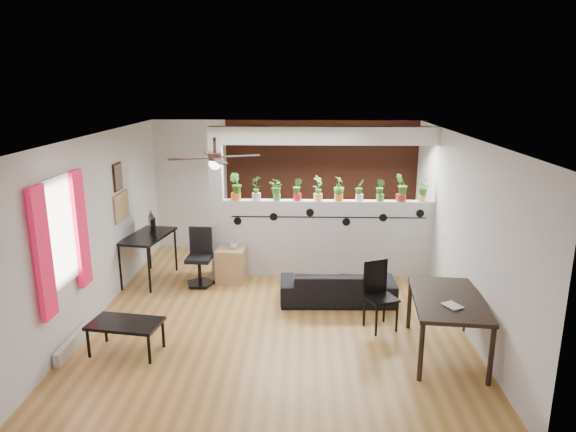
% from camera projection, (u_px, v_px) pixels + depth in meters
% --- Properties ---
extents(room_shell, '(6.30, 7.10, 2.90)m').
position_uv_depth(room_shell, '(277.00, 227.00, 7.33)').
color(room_shell, olive).
rests_on(room_shell, ground).
extents(partition_wall, '(3.60, 0.18, 1.35)m').
position_uv_depth(partition_wall, '(327.00, 238.00, 8.92)').
color(partition_wall, '#BCBCC1').
rests_on(partition_wall, ground).
extents(ceiling_header, '(3.60, 0.18, 0.30)m').
position_uv_depth(ceiling_header, '(330.00, 136.00, 8.47)').
color(ceiling_header, silver).
rests_on(ceiling_header, room_shell).
extents(pier_column, '(0.22, 0.20, 2.60)m').
position_uv_depth(pier_column, '(217.00, 203.00, 8.82)').
color(pier_column, '#BCBCC1').
rests_on(pier_column, ground).
extents(brick_panel, '(3.90, 0.05, 2.60)m').
position_uv_depth(brick_panel, '(325.00, 186.00, 10.18)').
color(brick_panel, '#A0492E').
rests_on(brick_panel, ground).
extents(vine_decal, '(3.31, 0.01, 0.30)m').
position_uv_depth(vine_decal, '(328.00, 217.00, 8.72)').
color(vine_decal, black).
rests_on(vine_decal, partition_wall).
extents(window_assembly, '(0.09, 1.30, 1.55)m').
position_uv_depth(window_assembly, '(61.00, 236.00, 6.20)').
color(window_assembly, white).
rests_on(window_assembly, room_shell).
extents(baseboard_heater, '(0.08, 1.00, 0.18)m').
position_uv_depth(baseboard_heater, '(74.00, 342.00, 6.56)').
color(baseboard_heater, beige).
rests_on(baseboard_heater, ground).
extents(corkboard, '(0.03, 0.60, 0.45)m').
position_uv_depth(corkboard, '(122.00, 207.00, 8.32)').
color(corkboard, '#A57B4F').
rests_on(corkboard, room_shell).
extents(framed_art, '(0.03, 0.34, 0.44)m').
position_uv_depth(framed_art, '(118.00, 177.00, 8.15)').
color(framed_art, '#8C7259').
rests_on(framed_art, room_shell).
extents(ceiling_fan, '(1.19, 1.19, 0.43)m').
position_uv_depth(ceiling_fan, '(215.00, 159.00, 6.81)').
color(ceiling_fan, black).
rests_on(ceiling_fan, room_shell).
extents(potted_plant_0, '(0.29, 0.25, 0.46)m').
position_uv_depth(potted_plant_0, '(236.00, 186.00, 8.73)').
color(potted_plant_0, orange).
rests_on(potted_plant_0, partition_wall).
extents(potted_plant_1, '(0.28, 0.27, 0.42)m').
position_uv_depth(potted_plant_1, '(256.00, 187.00, 8.73)').
color(potted_plant_1, silver).
rests_on(potted_plant_1, partition_wall).
extents(potted_plant_2, '(0.24, 0.23, 0.38)m').
position_uv_depth(potted_plant_2, '(277.00, 189.00, 8.72)').
color(potted_plant_2, '#438630').
rests_on(potted_plant_2, partition_wall).
extents(potted_plant_3, '(0.24, 0.22, 0.39)m').
position_uv_depth(potted_plant_3, '(297.00, 188.00, 8.71)').
color(potted_plant_3, red).
rests_on(potted_plant_3, partition_wall).
extents(potted_plant_4, '(0.28, 0.28, 0.43)m').
position_uv_depth(potted_plant_4, '(318.00, 187.00, 8.69)').
color(potted_plant_4, '#EAD352').
rests_on(potted_plant_4, partition_wall).
extents(potted_plant_5, '(0.18, 0.22, 0.41)m').
position_uv_depth(potted_plant_5, '(339.00, 188.00, 8.69)').
color(potted_plant_5, orange).
rests_on(potted_plant_5, partition_wall).
extents(potted_plant_6, '(0.23, 0.22, 0.37)m').
position_uv_depth(potted_plant_6, '(360.00, 189.00, 8.68)').
color(potted_plant_6, white).
rests_on(potted_plant_6, partition_wall).
extents(potted_plant_7, '(0.24, 0.24, 0.38)m').
position_uv_depth(potted_plant_7, '(380.00, 189.00, 8.67)').
color(potted_plant_7, '#469636').
rests_on(potted_plant_7, partition_wall).
extents(potted_plant_8, '(0.28, 0.25, 0.47)m').
position_uv_depth(potted_plant_8, '(401.00, 187.00, 8.65)').
color(potted_plant_8, '#AF251C').
rests_on(potted_plant_8, partition_wall).
extents(potted_plant_9, '(0.20, 0.22, 0.37)m').
position_uv_depth(potted_plant_9, '(422.00, 190.00, 8.65)').
color(potted_plant_9, '#E8D551').
rests_on(potted_plant_9, partition_wall).
extents(sofa, '(1.69, 0.70, 0.49)m').
position_uv_depth(sofa, '(338.00, 287.00, 7.92)').
color(sofa, black).
rests_on(sofa, ground).
extents(cube_shelf, '(0.49, 0.45, 0.58)m').
position_uv_depth(cube_shelf, '(231.00, 265.00, 8.74)').
color(cube_shelf, '#A17D55').
rests_on(cube_shelf, ground).
extents(cup, '(0.18, 0.18, 0.11)m').
position_uv_depth(cup, '(233.00, 246.00, 8.65)').
color(cup, gray).
rests_on(cup, cube_shelf).
extents(computer_desk, '(0.77, 1.20, 0.81)m').
position_uv_depth(computer_desk, '(148.00, 239.00, 8.67)').
color(computer_desk, black).
rests_on(computer_desk, ground).
extents(monitor, '(0.30, 0.17, 0.17)m').
position_uv_depth(monitor, '(150.00, 227.00, 8.77)').
color(monitor, black).
rests_on(monitor, computer_desk).
extents(office_chair, '(0.49, 0.49, 0.95)m').
position_uv_depth(office_chair, '(200.00, 261.00, 8.56)').
color(office_chair, black).
rests_on(office_chair, ground).
extents(dining_table, '(0.97, 1.46, 0.76)m').
position_uv_depth(dining_table, '(448.00, 304.00, 6.28)').
color(dining_table, black).
rests_on(dining_table, ground).
extents(book, '(0.25, 0.27, 0.02)m').
position_uv_depth(book, '(447.00, 307.00, 5.97)').
color(book, gray).
rests_on(book, dining_table).
extents(folding_chair, '(0.50, 0.50, 0.95)m').
position_uv_depth(folding_chair, '(378.00, 289.00, 7.04)').
color(folding_chair, black).
rests_on(folding_chair, ground).
extents(coffee_table, '(0.94, 0.62, 0.41)m').
position_uv_depth(coffee_table, '(125.00, 325.00, 6.40)').
color(coffee_table, black).
rests_on(coffee_table, ground).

